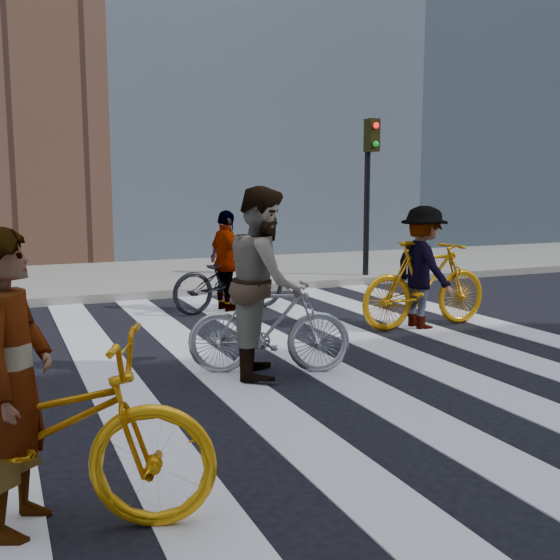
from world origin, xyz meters
TOP-DOWN VIEW (x-y plane):
  - ground at (0.00, 0.00)m, footprint 100.00×100.00m
  - sidewalk_far at (0.00, 7.50)m, footprint 100.00×5.00m
  - zebra_crosswalk at (0.00, 0.00)m, footprint 8.25×10.00m
  - traffic_signal at (4.40, 5.32)m, footprint 0.22×0.42m
  - bike_yellow_left at (-2.56, -2.48)m, footprint 2.28×1.50m
  - bike_silver_mid at (-0.08, -0.10)m, footprint 1.75×1.09m
  - bike_yellow_right at (2.81, 1.15)m, footprint 2.05×0.61m
  - bike_dark_rear at (0.73, 3.46)m, footprint 2.06×1.00m
  - rider_left at (-2.61, -2.48)m, footprint 0.62×0.74m
  - rider_mid at (-0.13, -0.10)m, footprint 1.05×1.17m
  - rider_right at (2.76, 1.15)m, footprint 0.65×1.11m
  - rider_rear at (0.68, 3.46)m, footprint 0.54×0.99m

SIDE VIEW (x-z plane):
  - ground at x=0.00m, z-range 0.00..0.00m
  - zebra_crosswalk at x=0.00m, z-range 0.00..0.01m
  - sidewalk_far at x=0.00m, z-range 0.00..0.15m
  - bike_silver_mid at x=-0.08m, z-range 0.00..1.02m
  - bike_dark_rear at x=0.73m, z-range 0.00..1.04m
  - bike_yellow_left at x=-2.56m, z-range 0.00..1.13m
  - bike_yellow_right at x=2.81m, z-range 0.00..1.23m
  - rider_rear at x=0.68m, z-range 0.00..1.60m
  - rider_right at x=2.76m, z-range 0.00..1.70m
  - rider_left at x=-2.61m, z-range 0.00..1.73m
  - rider_mid at x=-0.13m, z-range 0.00..1.96m
  - traffic_signal at x=4.40m, z-range 0.62..3.94m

